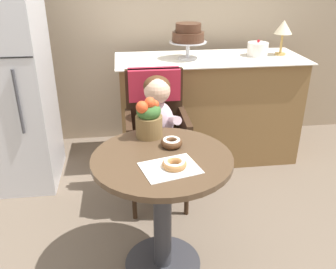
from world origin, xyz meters
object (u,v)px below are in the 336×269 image
Objects in this scene: wicker_chair at (156,116)px; flower_vase at (149,118)px; table_lamp at (283,29)px; round_layer_cake at (258,49)px; donut_front at (171,142)px; tiered_cake_stand at (188,35)px; cafe_table at (162,192)px; donut_mid at (174,164)px; refrigerator at (2,78)px; seated_child at (158,120)px.

flower_vase is at bearing -96.28° from wicker_chair.
table_lamp reaches higher than flower_vase.
round_layer_cake reaches higher than flower_vase.
flower_vase is (-0.08, -0.48, 0.19)m from wicker_chair.
round_layer_cake is at bearing 47.07° from flower_vase.
donut_front is 0.20m from flower_vase.
tiered_cake_stand reaches higher than donut_front.
cafe_table is 6.04× the size of donut_mid.
donut_front is 0.38× the size of tiered_cake_stand.
wicker_chair is 5.55× the size of round_layer_cake.
donut_mid is 0.42× the size of table_lamp.
cafe_table is 3.04× the size of flower_vase.
tiered_cake_stand is at bearing 8.08° from refrigerator.
seated_child is 0.47m from donut_front.
cafe_table is 6.28× the size of donut_front.
round_layer_cake is (0.60, 0.03, -0.13)m from tiered_cake_stand.
donut_front is 0.07× the size of refrigerator.
tiered_cake_stand reaches higher than seated_child.
tiered_cake_stand reaches higher than flower_vase.
round_layer_cake is (0.91, 1.44, 0.21)m from donut_mid.
cafe_table is at bearing -93.84° from seated_child.
table_lamp is (1.13, 0.61, 0.48)m from wicker_chair.
seated_child is 2.42× the size of tiered_cake_stand.
tiered_cake_stand is 1.44m from refrigerator.
table_lamp reaches higher than wicker_chair.
flower_vase is at bearing -104.46° from seated_child.
refrigerator is (-1.09, 0.37, 0.21)m from wicker_chair.
table_lamp is (1.10, 1.23, 0.37)m from donut_front.
flower_vase reaches higher than wicker_chair.
wicker_chair is 4.03× the size of flower_vase.
seated_child is 0.89m from tiered_cake_stand.
table_lamp reaches higher than round_layer_cake.
donut_front is 1.69m from table_lamp.
flower_vase reaches higher than donut_mid.
cafe_table is 0.26m from donut_mid.
donut_front is 0.96× the size of donut_mid.
seated_child is 2.55× the size of table_lamp.
refrigerator is (-1.05, 1.10, 0.34)m from cafe_table.
cafe_table is at bearing -125.80° from round_layer_cake.
seated_child is (0.00, -0.16, 0.04)m from wicker_chair.
donut_mid is (0.05, -0.11, 0.23)m from cafe_table.
round_layer_cake is at bearing 36.72° from wicker_chair.
flower_vase is at bearing 100.16° from cafe_table.
wicker_chair is 0.16m from seated_child.
seated_child is at bearing 93.02° from donut_front.
cafe_table is 0.75× the size of wicker_chair.
cafe_table is 0.41m from flower_vase.
wicker_chair is at bearing 80.13° from flower_vase.
donut_mid reaches higher than cafe_table.
donut_mid is 1.64m from refrigerator.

